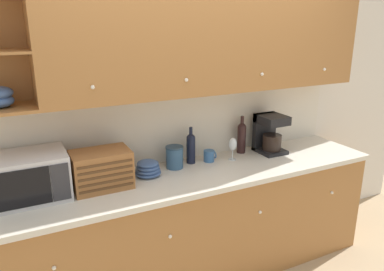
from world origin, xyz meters
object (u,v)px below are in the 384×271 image
(bread_box, at_px, (101,169))
(wine_glass, at_px, (233,145))
(wine_bottle, at_px, (242,136))
(microwave, at_px, (28,177))
(second_wine_bottle, at_px, (191,147))
(bowl_stack_on_counter, at_px, (148,169))
(coffee_maker, at_px, (269,133))
(mug, at_px, (209,156))
(storage_canister, at_px, (175,157))

(bread_box, bearing_deg, wine_glass, 2.37)
(bread_box, height_order, wine_glass, bread_box)
(wine_bottle, bearing_deg, bread_box, -172.51)
(microwave, height_order, second_wine_bottle, same)
(wine_glass, bearing_deg, bread_box, -177.63)
(bowl_stack_on_counter, bearing_deg, microwave, -179.39)
(bread_box, xyz_separation_m, wine_bottle, (1.27, 0.17, 0.01))
(coffee_maker, bearing_deg, bowl_stack_on_counter, -178.36)
(microwave, height_order, mug, microwave)
(second_wine_bottle, xyz_separation_m, wine_bottle, (0.51, 0.03, 0.01))
(mug, bearing_deg, coffee_maker, -2.23)
(mug, height_order, wine_bottle, wine_bottle)
(bowl_stack_on_counter, relative_size, coffee_maker, 0.59)
(second_wine_bottle, relative_size, wine_bottle, 0.92)
(wine_glass, height_order, wine_bottle, wine_bottle)
(bowl_stack_on_counter, xyz_separation_m, mug, (0.56, 0.06, -0.01))
(bread_box, xyz_separation_m, mug, (0.91, 0.11, -0.09))
(bowl_stack_on_counter, bearing_deg, wine_glass, -0.41)
(storage_canister, xyz_separation_m, mug, (0.31, 0.00, -0.04))
(second_wine_bottle, bearing_deg, wine_glass, -15.72)
(coffee_maker, bearing_deg, storage_canister, 178.60)
(microwave, height_order, wine_bottle, wine_bottle)
(bread_box, relative_size, bowl_stack_on_counter, 2.00)
(microwave, bearing_deg, wine_bottle, 4.12)
(wine_glass, bearing_deg, storage_canister, 173.15)
(second_wine_bottle, bearing_deg, storage_canister, -167.59)
(microwave, distance_m, bowl_stack_on_counter, 0.82)
(coffee_maker, bearing_deg, mug, 177.77)
(second_wine_bottle, bearing_deg, wine_bottle, 2.90)
(second_wine_bottle, bearing_deg, coffee_maker, -4.44)
(mug, xyz_separation_m, wine_bottle, (0.35, 0.06, 0.10))
(coffee_maker, bearing_deg, wine_bottle, 160.38)
(storage_canister, height_order, mug, storage_canister)
(microwave, relative_size, second_wine_bottle, 1.62)
(microwave, xyz_separation_m, bowl_stack_on_counter, (0.82, 0.01, -0.10))
(second_wine_bottle, distance_m, wine_bottle, 0.51)
(wine_glass, bearing_deg, coffee_maker, 5.41)
(mug, bearing_deg, microwave, -177.32)
(bread_box, distance_m, storage_canister, 0.61)
(wine_bottle, height_order, coffee_maker, coffee_maker)
(bread_box, distance_m, coffee_maker, 1.50)
(bowl_stack_on_counter, xyz_separation_m, coffee_maker, (1.14, 0.03, 0.11))
(storage_canister, relative_size, wine_glass, 0.90)
(storage_canister, distance_m, coffee_maker, 0.90)
(storage_canister, bearing_deg, coffee_maker, -1.40)
(storage_canister, bearing_deg, bread_box, -170.01)
(bowl_stack_on_counter, distance_m, mug, 0.56)
(microwave, distance_m, mug, 1.38)
(second_wine_bottle, bearing_deg, microwave, -175.37)
(wine_bottle, bearing_deg, second_wine_bottle, -177.10)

